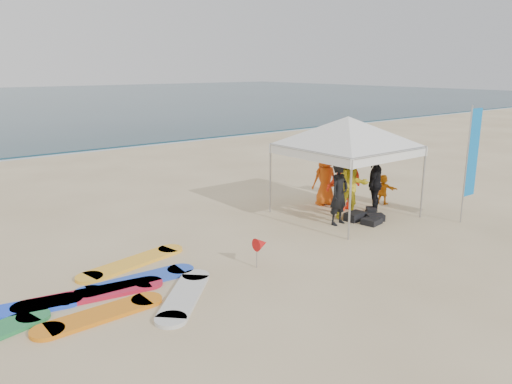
{
  "coord_description": "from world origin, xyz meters",
  "views": [
    {
      "loc": [
        -7.46,
        -6.34,
        4.07
      ],
      "look_at": [
        -0.42,
        2.6,
        1.2
      ],
      "focal_mm": 35.0,
      "sensor_mm": 36.0,
      "label": 1
    }
  ],
  "objects": [
    {
      "name": "ground",
      "position": [
        0.0,
        0.0,
        0.0
      ],
      "size": [
        120.0,
        120.0,
        0.0
      ],
      "primitive_type": "plane",
      "color": "beige",
      "rests_on": "ground"
    },
    {
      "name": "person_orange_a",
      "position": [
        3.26,
        3.13,
        0.97
      ],
      "size": [
        1.31,
        0.83,
        1.93
      ],
      "primitive_type": "imported",
      "rotation": [
        0.0,
        0.0,
        3.05
      ],
      "color": "#F63015",
      "rests_on": "ground"
    },
    {
      "name": "person_yellow",
      "position": [
        2.74,
        2.38,
        0.93
      ],
      "size": [
        1.1,
        1.0,
        1.86
      ],
      "primitive_type": "imported",
      "rotation": [
        0.0,
        0.0,
        -0.4
      ],
      "color": "gold",
      "rests_on": "ground"
    },
    {
      "name": "surfboard_spread",
      "position": [
        -4.67,
        1.96,
        0.04
      ],
      "size": [
        5.14,
        3.33,
        0.07
      ],
      "color": "blue",
      "rests_on": "ground"
    },
    {
      "name": "person_black_a",
      "position": [
        2.08,
        2.26,
        0.84
      ],
      "size": [
        0.66,
        0.47,
        1.67
      ],
      "primitive_type": "imported",
      "rotation": [
        0.0,
        0.0,
        0.13
      ],
      "color": "black",
      "rests_on": "ground"
    },
    {
      "name": "person_seated",
      "position": [
        4.64,
        2.81,
        0.46
      ],
      "size": [
        0.5,
        0.89,
        0.91
      ],
      "primitive_type": "imported",
      "rotation": [
        0.0,
        0.0,
        1.87
      ],
      "color": "orange",
      "rests_on": "ground"
    },
    {
      "name": "shoreline_foam",
      "position": [
        0.0,
        18.2,
        0.0
      ],
      "size": [
        160.0,
        1.2,
        0.01
      ],
      "primitive_type": "cube",
      "color": "silver",
      "rests_on": "ground"
    },
    {
      "name": "feather_flag",
      "position": [
        5.0,
        0.31,
        1.83
      ],
      "size": [
        0.53,
        0.04,
        3.12
      ],
      "color": "#A5A5A8",
      "rests_on": "ground"
    },
    {
      "name": "canopy_tent",
      "position": [
        2.84,
        2.74,
        2.75
      ],
      "size": [
        4.19,
        4.19,
        3.16
      ],
      "color": "#A5A5A8",
      "rests_on": "ground"
    },
    {
      "name": "person_black_b",
      "position": [
        3.69,
        2.38,
        0.85
      ],
      "size": [
        1.07,
        0.78,
        1.69
      ],
      "primitive_type": "imported",
      "rotation": [
        0.0,
        0.0,
        3.56
      ],
      "color": "black",
      "rests_on": "ground"
    },
    {
      "name": "gear_pile",
      "position": [
        2.92,
        2.01,
        0.1
      ],
      "size": [
        1.29,
        1.05,
        0.22
      ],
      "color": "black",
      "rests_on": "ground"
    },
    {
      "name": "person_orange_b",
      "position": [
        3.18,
        3.83,
        0.79
      ],
      "size": [
        0.87,
        0.67,
        1.59
      ],
      "primitive_type": "imported",
      "rotation": [
        0.0,
        0.0,
        2.91
      ],
      "color": "#D85713",
      "rests_on": "ground"
    },
    {
      "name": "marker_pennant",
      "position": [
        -1.33,
        1.27,
        0.49
      ],
      "size": [
        0.28,
        0.28,
        0.64
      ],
      "color": "#A5A5A8",
      "rests_on": "ground"
    }
  ]
}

